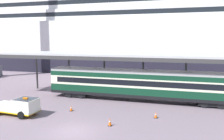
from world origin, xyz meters
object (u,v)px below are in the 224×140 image
object	(u,v)px
train_carriage	(139,84)
traffic_cone_far	(71,108)
traffic_cone_near	(156,115)
cruise_ship	(88,29)
traffic_cone_mid	(110,122)
service_truck	(19,106)

from	to	relation	value
train_carriage	traffic_cone_far	distance (m)	9.67
train_carriage	traffic_cone_far	xyz separation A→B (m)	(-6.74, -6.64, -2.00)
train_carriage	traffic_cone_near	size ratio (longest dim) A/B	37.62
cruise_ship	traffic_cone_near	xyz separation A→B (m)	(23.57, -40.21, -10.60)
train_carriage	traffic_cone_mid	xyz separation A→B (m)	(-1.14, -9.83, -1.93)
service_truck	traffic_cone_near	distance (m)	14.70
cruise_ship	service_truck	size ratio (longest dim) A/B	30.24
traffic_cone_far	train_carriage	bearing A→B (deg)	44.56
traffic_cone_mid	service_truck	bearing A→B (deg)	178.21
service_truck	traffic_cone_far	bearing A→B (deg)	30.95
service_truck	traffic_cone_far	distance (m)	5.62
cruise_ship	train_carriage	size ratio (longest dim) A/B	6.51
service_truck	traffic_cone_mid	bearing A→B (deg)	-1.79
service_truck	traffic_cone_mid	size ratio (longest dim) A/B	6.87
cruise_ship	traffic_cone_near	bearing A→B (deg)	-59.63
cruise_ship	traffic_cone_mid	distance (m)	49.01
traffic_cone_near	traffic_cone_mid	distance (m)	5.26
traffic_cone_mid	traffic_cone_far	bearing A→B (deg)	150.30
train_carriage	traffic_cone_near	distance (m)	7.25
train_carriage	traffic_cone_far	bearing A→B (deg)	-135.44
cruise_ship	train_carriage	world-z (taller)	cruise_ship
train_carriage	traffic_cone_mid	world-z (taller)	train_carriage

